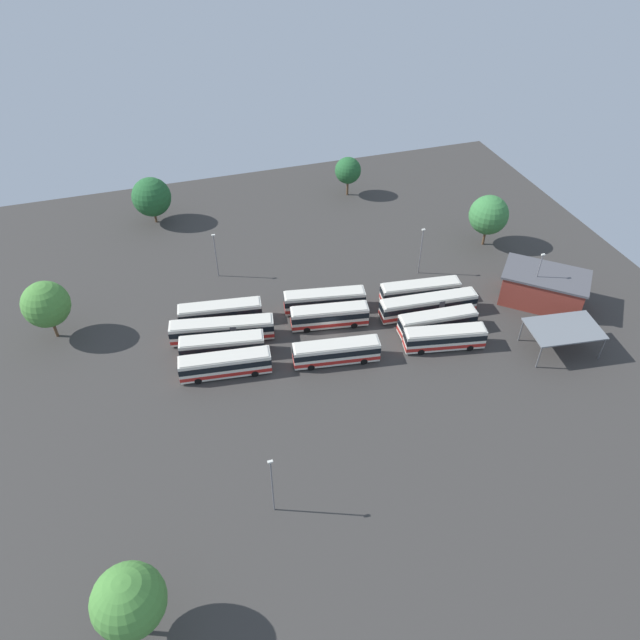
{
  "coord_description": "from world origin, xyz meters",
  "views": [
    {
      "loc": [
        21.27,
        63.01,
        58.26
      ],
      "look_at": [
        0.94,
        -1.87,
        1.47
      ],
      "focal_mm": 33.52,
      "sensor_mm": 36.0,
      "label": 1
    }
  ],
  "objects_px": {
    "bus_row0_slot3": "(445,338)",
    "depot_building": "(543,288)",
    "tree_northeast": "(348,170)",
    "tree_west_edge": "(46,304)",
    "bus_row1_slot3": "(336,352)",
    "bus_row2_slot0": "(220,313)",
    "bus_row0_slot1": "(429,305)",
    "bus_row2_slot3": "(225,365)",
    "bus_row0_slot0": "(420,291)",
    "bus_row1_slot1": "(329,316)",
    "bus_row1_slot0": "(325,300)",
    "bus_row2_slot1": "(223,330)",
    "lamp_post_by_building": "(421,249)",
    "lamp_post_near_entrance": "(272,484)",
    "maintenance_shelter": "(564,329)",
    "tree_east_edge": "(151,197)",
    "tree_south_edge": "(489,215)",
    "lamp_post_mid_lot": "(537,278)",
    "bus_row2_slot2": "(222,346)",
    "lamp_post_far_corner": "(216,254)",
    "tree_north_edge": "(129,601)",
    "bus_row0_slot2": "(437,322)"
  },
  "relations": [
    {
      "from": "bus_row0_slot3",
      "to": "depot_building",
      "type": "xyz_separation_m",
      "value": [
        -19.35,
        -5.14,
        0.92
      ]
    },
    {
      "from": "tree_northeast",
      "to": "tree_west_edge",
      "type": "xyz_separation_m",
      "value": [
        55.28,
        28.3,
        0.64
      ]
    },
    {
      "from": "bus_row1_slot3",
      "to": "bus_row2_slot0",
      "type": "relative_size",
      "value": 0.98
    },
    {
      "from": "bus_row0_slot1",
      "to": "bus_row2_slot3",
      "type": "height_order",
      "value": "same"
    },
    {
      "from": "bus_row0_slot0",
      "to": "bus_row1_slot1",
      "type": "xyz_separation_m",
      "value": [
        15.48,
        1.56,
        -0.0
      ]
    },
    {
      "from": "tree_west_edge",
      "to": "bus_row1_slot0",
      "type": "bearing_deg",
      "value": 171.6
    },
    {
      "from": "tree_northeast",
      "to": "bus_row2_slot1",
      "type": "bearing_deg",
      "value": 48.62
    },
    {
      "from": "lamp_post_by_building",
      "to": "lamp_post_near_entrance",
      "type": "height_order",
      "value": "lamp_post_near_entrance"
    },
    {
      "from": "bus_row0_slot1",
      "to": "bus_row1_slot1",
      "type": "xyz_separation_m",
      "value": [
        15.21,
        -2.05,
        -0.0
      ]
    },
    {
      "from": "maintenance_shelter",
      "to": "tree_east_edge",
      "type": "relative_size",
      "value": 1.21
    },
    {
      "from": "tree_south_edge",
      "to": "maintenance_shelter",
      "type": "bearing_deg",
      "value": 82.52
    },
    {
      "from": "bus_row1_slot3",
      "to": "maintenance_shelter",
      "type": "height_order",
      "value": "maintenance_shelter"
    },
    {
      "from": "tree_east_edge",
      "to": "lamp_post_mid_lot",
      "type": "bearing_deg",
      "value": 141.03
    },
    {
      "from": "bus_row2_slot2",
      "to": "lamp_post_far_corner",
      "type": "relative_size",
      "value": 1.5
    },
    {
      "from": "lamp_post_far_corner",
      "to": "lamp_post_mid_lot",
      "type": "bearing_deg",
      "value": 153.76
    },
    {
      "from": "tree_east_edge",
      "to": "maintenance_shelter",
      "type": "bearing_deg",
      "value": 133.91
    },
    {
      "from": "bus_row0_slot3",
      "to": "tree_west_edge",
      "type": "height_order",
      "value": "tree_west_edge"
    },
    {
      "from": "bus_row0_slot0",
      "to": "bus_row2_slot0",
      "type": "bearing_deg",
      "value": -7.53
    },
    {
      "from": "tree_east_edge",
      "to": "tree_northeast",
      "type": "bearing_deg",
      "value": 179.02
    },
    {
      "from": "bus_row0_slot0",
      "to": "depot_building",
      "type": "distance_m",
      "value": 19.02
    },
    {
      "from": "bus_row0_slot3",
      "to": "tree_north_edge",
      "type": "relative_size",
      "value": 1.23
    },
    {
      "from": "depot_building",
      "to": "tree_north_edge",
      "type": "height_order",
      "value": "tree_north_edge"
    },
    {
      "from": "bus_row0_slot2",
      "to": "tree_east_edge",
      "type": "xyz_separation_m",
      "value": [
        36.65,
        -44.64,
        3.47
      ]
    },
    {
      "from": "tree_northeast",
      "to": "tree_south_edge",
      "type": "bearing_deg",
      "value": 124.58
    },
    {
      "from": "tree_south_edge",
      "to": "tree_north_edge",
      "type": "height_order",
      "value": "tree_north_edge"
    },
    {
      "from": "bus_row1_slot1",
      "to": "tree_south_edge",
      "type": "distance_m",
      "value": 36.08
    },
    {
      "from": "bus_row2_slot1",
      "to": "depot_building",
      "type": "bearing_deg",
      "value": 172.94
    },
    {
      "from": "bus_row2_slot2",
      "to": "bus_row2_slot3",
      "type": "relative_size",
      "value": 0.95
    },
    {
      "from": "bus_row0_slot2",
      "to": "tree_northeast",
      "type": "xyz_separation_m",
      "value": [
        -1.49,
        -43.99,
        3.52
      ]
    },
    {
      "from": "bus_row1_slot3",
      "to": "bus_row2_slot2",
      "type": "distance_m",
      "value": 16.05
    },
    {
      "from": "bus_row1_slot1",
      "to": "bus_row2_slot1",
      "type": "bearing_deg",
      "value": -6.09
    },
    {
      "from": "bus_row2_slot1",
      "to": "lamp_post_by_building",
      "type": "distance_m",
      "value": 35.02
    },
    {
      "from": "bus_row0_slot3",
      "to": "bus_row0_slot2",
      "type": "bearing_deg",
      "value": -99.37
    },
    {
      "from": "bus_row1_slot3",
      "to": "tree_north_edge",
      "type": "xyz_separation_m",
      "value": [
        28.95,
        29.25,
        4.5
      ]
    },
    {
      "from": "bus_row0_slot3",
      "to": "lamp_post_near_entrance",
      "type": "height_order",
      "value": "lamp_post_near_entrance"
    },
    {
      "from": "lamp_post_near_entrance",
      "to": "tree_east_edge",
      "type": "height_order",
      "value": "tree_east_edge"
    },
    {
      "from": "tree_northeast",
      "to": "tree_north_edge",
      "type": "height_order",
      "value": "tree_north_edge"
    },
    {
      "from": "bus_row0_slot0",
      "to": "lamp_post_near_entrance",
      "type": "height_order",
      "value": "lamp_post_near_entrance"
    },
    {
      "from": "bus_row0_slot3",
      "to": "bus_row2_slot0",
      "type": "distance_m",
      "value": 33.21
    },
    {
      "from": "bus_row2_slot1",
      "to": "tree_east_edge",
      "type": "bearing_deg",
      "value": -80.53
    },
    {
      "from": "bus_row0_slot0",
      "to": "bus_row2_slot0",
      "type": "relative_size",
      "value": 1.01
    },
    {
      "from": "bus_row1_slot0",
      "to": "bus_row2_slot0",
      "type": "xyz_separation_m",
      "value": [
        15.84,
        -1.8,
        -0.0
      ]
    },
    {
      "from": "bus_row0_slot3",
      "to": "bus_row2_slot3",
      "type": "distance_m",
      "value": 31.1
    },
    {
      "from": "bus_row1_slot1",
      "to": "tree_south_edge",
      "type": "relative_size",
      "value": 1.26
    },
    {
      "from": "tree_east_edge",
      "to": "lamp_post_by_building",
      "type": "bearing_deg",
      "value": 143.27
    },
    {
      "from": "bus_row0_slot0",
      "to": "bus_row1_slot3",
      "type": "bearing_deg",
      "value": 28.68
    },
    {
      "from": "bus_row0_slot1",
      "to": "lamp_post_by_building",
      "type": "xyz_separation_m",
      "value": [
        -3.27,
        -10.54,
        2.88
      ]
    },
    {
      "from": "bus_row0_slot1",
      "to": "depot_building",
      "type": "distance_m",
      "value": 18.47
    },
    {
      "from": "bus_row1_slot3",
      "to": "tree_west_edge",
      "type": "relative_size",
      "value": 1.32
    },
    {
      "from": "bus_row2_slot3",
      "to": "lamp_post_far_corner",
      "type": "xyz_separation_m",
      "value": [
        -2.99,
        -23.3,
        2.63
      ]
    }
  ]
}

